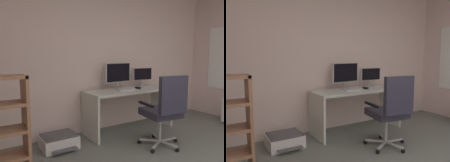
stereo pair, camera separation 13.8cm
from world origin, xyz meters
The scene contains 8 objects.
wall_back centered at (0.00, 2.72, 1.39)m, with size 5.19×0.10×2.79m, color beige.
desk centered at (0.39, 2.31, 0.56)m, with size 1.61×0.59×0.74m.
monitor_main centered at (0.23, 2.45, 1.02)m, with size 0.55×0.18×0.46m.
monitor_secondary centered at (0.80, 2.45, 0.96)m, with size 0.42×0.18×0.36m.
keyboard centered at (0.28, 2.26, 0.75)m, with size 0.34×0.13×0.02m, color silver.
computer_mouse centered at (0.54, 2.27, 0.76)m, with size 0.06×0.10×0.03m, color black.
office_chair centered at (0.33, 1.43, 0.59)m, with size 0.62×0.64×1.07m.
printer centered at (-0.94, 2.28, 0.10)m, with size 0.50×0.49×0.20m.
Camera 2 is at (-1.87, -0.80, 1.35)m, focal length 35.42 mm.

